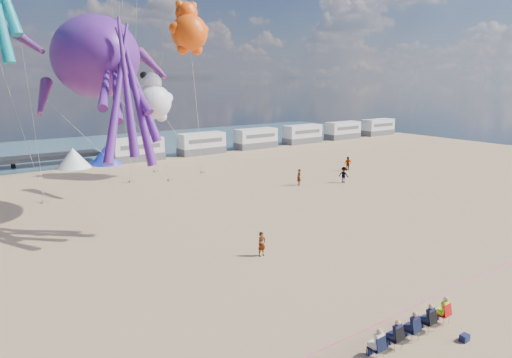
% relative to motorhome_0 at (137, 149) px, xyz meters
% --- Properties ---
extents(ground, '(120.00, 120.00, 0.00)m').
position_rel_motorhome_0_xyz_m(ground, '(-6.00, -40.00, -1.50)').
color(ground, tan).
rests_on(ground, ground).
extents(water, '(120.00, 120.00, 0.00)m').
position_rel_motorhome_0_xyz_m(water, '(-6.00, 15.00, -1.48)').
color(water, '#355866').
rests_on(water, ground).
extents(motorhome_0, '(6.60, 2.50, 3.00)m').
position_rel_motorhome_0_xyz_m(motorhome_0, '(0.00, 0.00, 0.00)').
color(motorhome_0, silver).
rests_on(motorhome_0, ground).
extents(motorhome_1, '(6.60, 2.50, 3.00)m').
position_rel_motorhome_0_xyz_m(motorhome_1, '(9.50, 0.00, 0.00)').
color(motorhome_1, silver).
rests_on(motorhome_1, ground).
extents(motorhome_2, '(6.60, 2.50, 3.00)m').
position_rel_motorhome_0_xyz_m(motorhome_2, '(19.00, 0.00, 0.00)').
color(motorhome_2, silver).
rests_on(motorhome_2, ground).
extents(motorhome_3, '(6.60, 2.50, 3.00)m').
position_rel_motorhome_0_xyz_m(motorhome_3, '(28.50, 0.00, 0.00)').
color(motorhome_3, silver).
rests_on(motorhome_3, ground).
extents(motorhome_4, '(6.60, 2.50, 3.00)m').
position_rel_motorhome_0_xyz_m(motorhome_4, '(38.00, 0.00, 0.00)').
color(motorhome_4, silver).
rests_on(motorhome_4, ground).
extents(motorhome_5, '(6.60, 2.50, 3.00)m').
position_rel_motorhome_0_xyz_m(motorhome_5, '(47.50, 0.00, 0.00)').
color(motorhome_5, silver).
rests_on(motorhome_5, ground).
extents(tent_white, '(4.00, 4.00, 2.40)m').
position_rel_motorhome_0_xyz_m(tent_white, '(-8.00, 0.00, -0.30)').
color(tent_white, white).
rests_on(tent_white, ground).
extents(tent_blue, '(4.00, 4.00, 2.40)m').
position_rel_motorhome_0_xyz_m(tent_blue, '(-4.00, 0.00, -0.30)').
color(tent_blue, '#1933CC').
rests_on(tent_blue, ground).
extents(spectator_row, '(6.10, 0.90, 1.30)m').
position_rel_motorhome_0_xyz_m(spectator_row, '(-6.57, -46.58, -0.85)').
color(spectator_row, black).
rests_on(spectator_row, ground).
extents(cooler_navy, '(0.38, 0.28, 0.30)m').
position_rel_motorhome_0_xyz_m(cooler_navy, '(-4.89, -47.95, -1.35)').
color(cooler_navy, '#161C45').
rests_on(cooler_navy, ground).
extents(rope_line, '(34.00, 0.03, 0.03)m').
position_rel_motorhome_0_xyz_m(rope_line, '(-6.00, -45.00, -1.48)').
color(rope_line, '#F2338C').
rests_on(rope_line, ground).
extents(standing_person, '(0.56, 0.37, 1.51)m').
position_rel_motorhome_0_xyz_m(standing_person, '(-6.19, -35.69, -0.74)').
color(standing_person, tan).
rests_on(standing_person, ground).
extents(beachgoer_2, '(0.88, 0.98, 1.65)m').
position_rel_motorhome_0_xyz_m(beachgoer_2, '(12.48, -24.61, -0.67)').
color(beachgoer_2, '#7F6659').
rests_on(beachgoer_2, ground).
extents(beachgoer_3, '(1.18, 0.87, 1.64)m').
position_rel_motorhome_0_xyz_m(beachgoer_3, '(17.52, -20.47, -0.68)').
color(beachgoer_3, '#7F6659').
rests_on(beachgoer_3, ground).
extents(beachgoer_5, '(0.88, 1.60, 1.65)m').
position_rel_motorhome_0_xyz_m(beachgoer_5, '(7.92, -22.82, -0.68)').
color(beachgoer_5, '#7F6659').
rests_on(beachgoer_5, ground).
extents(sandbag_a, '(0.50, 0.35, 0.22)m').
position_rel_motorhome_0_xyz_m(sandbag_a, '(-14.25, -14.98, -1.39)').
color(sandbag_a, gray).
rests_on(sandbag_a, ground).
extents(sandbag_b, '(0.50, 0.35, 0.22)m').
position_rel_motorhome_0_xyz_m(sandbag_b, '(-1.72, -13.40, -1.39)').
color(sandbag_b, gray).
rests_on(sandbag_b, ground).
extents(sandbag_c, '(0.50, 0.35, 0.22)m').
position_rel_motorhome_0_xyz_m(sandbag_c, '(3.08, -11.84, -1.39)').
color(sandbag_c, gray).
rests_on(sandbag_c, ground).
extents(sandbag_d, '(0.50, 0.35, 0.22)m').
position_rel_motorhome_0_xyz_m(sandbag_d, '(-1.00, -8.11, -1.39)').
color(sandbag_d, gray).
rests_on(sandbag_d, ground).
extents(sandbag_e, '(0.50, 0.35, 0.22)m').
position_rel_motorhome_0_xyz_m(sandbag_e, '(-5.26, -11.69, -1.39)').
color(sandbag_e, gray).
rests_on(sandbag_e, ground).
extents(kite_octopus_purple, '(5.38, 11.40, 12.75)m').
position_rel_motorhome_0_xyz_m(kite_octopus_purple, '(-10.90, -20.97, 10.61)').
color(kite_octopus_purple, '#561F83').
extents(kite_panda, '(4.54, 4.29, 6.23)m').
position_rel_motorhome_0_xyz_m(kite_panda, '(-2.00, -10.80, 6.62)').
color(kite_panda, white).
extents(kite_teddy_orange, '(5.97, 5.84, 6.46)m').
position_rel_motorhome_0_xyz_m(kite_teddy_orange, '(1.61, -12.36, 13.65)').
color(kite_teddy_orange, '#FF500B').
extents(windsock_left, '(2.92, 7.22, 7.18)m').
position_rel_motorhome_0_xyz_m(windsock_left, '(-14.83, -15.00, 12.25)').
color(windsock_left, red).
extents(windsock_mid, '(1.24, 5.37, 5.33)m').
position_rel_motorhome_0_xyz_m(windsock_mid, '(-4.94, -17.56, 10.26)').
color(windsock_mid, red).
extents(windsock_right, '(2.47, 4.62, 4.60)m').
position_rel_motorhome_0_xyz_m(windsock_right, '(-14.50, -19.65, 7.68)').
color(windsock_right, red).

